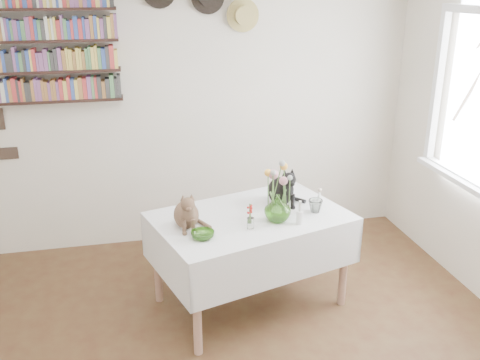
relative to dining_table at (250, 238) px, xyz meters
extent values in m
cube|color=silver|center=(-0.24, 1.26, 0.70)|extent=(4.04, 0.04, 2.54)
cube|color=white|center=(1.73, 0.52, 0.95)|extent=(0.06, 0.06, 1.20)
cube|color=white|center=(1.70, -0.21, 0.32)|extent=(0.12, 1.50, 0.04)
cube|color=white|center=(0.00, 0.00, 0.15)|extent=(1.56, 1.23, 0.06)
cylinder|color=tan|center=(-0.48, -0.51, -0.21)|extent=(0.06, 0.06, 0.67)
cylinder|color=tan|center=(0.68, -0.17, -0.21)|extent=(0.06, 0.06, 0.67)
cylinder|color=tan|center=(-0.68, 0.17, -0.21)|extent=(0.06, 0.06, 0.67)
cylinder|color=tan|center=(0.48, 0.51, -0.21)|extent=(0.06, 0.06, 0.67)
imported|color=#76BE48|center=(0.16, -0.13, 0.28)|extent=(0.26, 0.26, 0.20)
imported|color=#76BE48|center=(-0.39, -0.29, 0.20)|extent=(0.22, 0.22, 0.05)
imported|color=white|center=(0.48, -0.04, 0.23)|extent=(0.14, 0.14, 0.10)
cylinder|color=white|center=(0.30, -0.21, 0.23)|extent=(0.05, 0.05, 0.10)
cylinder|color=white|center=(0.30, -0.21, 0.31)|extent=(0.02, 0.02, 0.08)
cylinder|color=white|center=(-0.05, -0.21, 0.22)|extent=(0.05, 0.05, 0.08)
cone|color=white|center=(0.58, 0.15, 0.22)|extent=(0.06, 0.06, 0.08)
sphere|color=beige|center=(0.58, 0.15, 0.27)|extent=(0.03, 0.03, 0.03)
cylinder|color=#4C7233|center=(0.13, -0.12, 0.38)|extent=(0.01, 0.01, 0.30)
sphere|color=#C57986|center=(0.13, -0.12, 0.53)|extent=(0.07, 0.07, 0.07)
cylinder|color=#4C7233|center=(0.20, -0.15, 0.36)|extent=(0.01, 0.01, 0.26)
sphere|color=#C57986|center=(0.20, -0.15, 0.49)|extent=(0.06, 0.06, 0.06)
cylinder|color=#4C7233|center=(0.22, -0.10, 0.40)|extent=(0.01, 0.01, 0.34)
sphere|color=gold|center=(0.22, -0.10, 0.57)|extent=(0.06, 0.06, 0.06)
cylinder|color=#4C7233|center=(0.10, -0.09, 0.39)|extent=(0.01, 0.01, 0.31)
sphere|color=gold|center=(0.10, -0.09, 0.54)|extent=(0.05, 0.05, 0.05)
cylinder|color=#4C7233|center=(0.16, -0.08, 0.42)|extent=(0.01, 0.01, 0.37)
sphere|color=#999E93|center=(0.16, -0.08, 0.60)|extent=(0.04, 0.04, 0.04)
cylinder|color=#4C7233|center=(0.11, -0.16, 0.40)|extent=(0.01, 0.01, 0.33)
sphere|color=#999E93|center=(0.11, -0.16, 0.56)|extent=(0.04, 0.04, 0.04)
cylinder|color=#4C7233|center=(0.23, -0.17, 0.38)|extent=(0.01, 0.01, 0.29)
sphere|color=#999E93|center=(0.23, -0.17, 0.52)|extent=(0.04, 0.04, 0.04)
cube|color=black|center=(-1.34, 1.15, 0.85)|extent=(1.00, 0.16, 0.02)
cube|color=black|center=(-1.34, 1.15, 1.09)|extent=(1.00, 0.16, 0.02)
cube|color=black|center=(-1.34, 1.15, 1.33)|extent=(1.00, 0.16, 0.02)
cube|color=black|center=(-1.34, 1.15, 1.57)|extent=(1.00, 0.16, 0.02)
cylinder|color=tan|center=(0.21, 1.20, 1.50)|extent=(0.28, 0.02, 0.28)
cylinder|color=tan|center=(0.21, 1.16, 1.50)|extent=(0.16, 0.08, 0.16)
cube|color=#38281E|center=(-1.84, 1.22, 0.40)|extent=(0.18, 0.02, 0.10)
camera|label=1|loc=(-0.84, -3.43, 1.78)|focal=40.00mm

